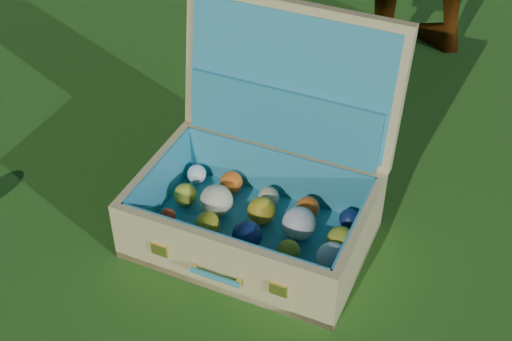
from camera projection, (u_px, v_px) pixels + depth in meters
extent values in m
plane|color=#215114|center=(237.00, 242.00, 1.68)|extent=(60.00, 60.00, 0.00)
cube|color=#D2BA71|center=(252.00, 238.00, 1.68)|extent=(0.60, 0.48, 0.02)
cube|color=#D2BA71|center=(220.00, 265.00, 1.52)|extent=(0.51, 0.17, 0.16)
cube|color=#D2BA71|center=(279.00, 174.00, 1.75)|extent=(0.51, 0.17, 0.16)
cube|color=#D2BA71|center=(156.00, 187.00, 1.71)|extent=(0.11, 0.30, 0.16)
cube|color=#D2BA71|center=(358.00, 248.00, 1.55)|extent=(0.11, 0.30, 0.16)
cube|color=teal|center=(252.00, 234.00, 1.67)|extent=(0.55, 0.44, 0.01)
cube|color=teal|center=(222.00, 258.00, 1.52)|extent=(0.47, 0.14, 0.14)
cube|color=teal|center=(278.00, 174.00, 1.73)|extent=(0.47, 0.14, 0.14)
cube|color=teal|center=(160.00, 185.00, 1.70)|extent=(0.09, 0.30, 0.14)
cube|color=teal|center=(353.00, 244.00, 1.55)|extent=(0.09, 0.30, 0.14)
cube|color=#D2BA71|center=(291.00, 77.00, 1.63)|extent=(0.53, 0.23, 0.35)
cube|color=teal|center=(288.00, 79.00, 1.61)|extent=(0.48, 0.19, 0.31)
cube|color=teal|center=(283.00, 119.00, 1.66)|extent=(0.46, 0.17, 0.15)
cube|color=#F2C659|center=(160.00, 250.00, 1.55)|extent=(0.04, 0.02, 0.03)
cube|color=#F2C659|center=(278.00, 290.00, 1.46)|extent=(0.04, 0.02, 0.03)
cylinder|color=teal|center=(215.00, 277.00, 1.51)|extent=(0.11, 0.04, 0.01)
cube|color=#F2C659|center=(194.00, 268.00, 1.53)|extent=(0.01, 0.02, 0.01)
cube|color=#F2C659|center=(239.00, 283.00, 1.49)|extent=(0.01, 0.02, 0.01)
sphere|color=gold|center=(154.00, 231.00, 1.63)|extent=(0.06, 0.06, 0.06)
sphere|color=red|center=(188.00, 250.00, 1.60)|extent=(0.03, 0.03, 0.03)
sphere|color=gold|center=(232.00, 259.00, 1.56)|extent=(0.06, 0.06, 0.06)
sphere|color=#FF6315|center=(267.00, 273.00, 1.54)|extent=(0.05, 0.05, 0.05)
sphere|color=gold|center=(318.00, 283.00, 1.51)|extent=(0.05, 0.05, 0.05)
sphere|color=red|center=(168.00, 216.00, 1.68)|extent=(0.04, 0.04, 0.04)
sphere|color=gold|center=(208.00, 224.00, 1.65)|extent=(0.06, 0.06, 0.06)
sphere|color=#0F224F|center=(247.00, 236.00, 1.61)|extent=(0.07, 0.07, 0.07)
sphere|color=gold|center=(289.00, 251.00, 1.59)|extent=(0.05, 0.05, 0.05)
sphere|color=silver|center=(332.00, 257.00, 1.56)|extent=(0.07, 0.07, 0.07)
sphere|color=gold|center=(186.00, 195.00, 1.73)|extent=(0.06, 0.06, 0.06)
sphere|color=beige|center=(216.00, 201.00, 1.70)|extent=(0.08, 0.08, 0.08)
sphere|color=gold|center=(262.00, 211.00, 1.68)|extent=(0.07, 0.07, 0.07)
sphere|color=silver|center=(299.00, 223.00, 1.64)|extent=(0.08, 0.08, 0.08)
sphere|color=gold|center=(341.00, 240.00, 1.60)|extent=(0.06, 0.06, 0.06)
sphere|color=silver|center=(197.00, 174.00, 1.80)|extent=(0.05, 0.05, 0.05)
sphere|color=#FF6315|center=(231.00, 182.00, 1.77)|extent=(0.06, 0.06, 0.06)
sphere|color=beige|center=(269.00, 197.00, 1.73)|extent=(0.05, 0.05, 0.05)
sphere|color=#FF6315|center=(308.00, 208.00, 1.69)|extent=(0.06, 0.06, 0.06)
sphere|color=#0F224F|center=(349.00, 219.00, 1.67)|extent=(0.05, 0.05, 0.05)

